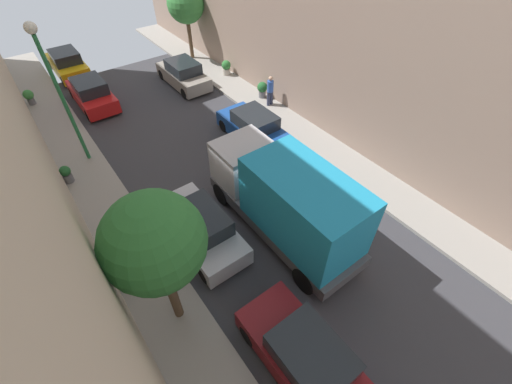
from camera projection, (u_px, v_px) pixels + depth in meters
The scene contains 19 objects.
ground at pixel (251, 200), 14.10m from camera, with size 32.00×32.00×0.00m, color #38383D.
sidewalk_left at pixel (139, 259), 11.91m from camera, with size 2.00×44.00×0.15m, color gray.
sidewalk_right at pixel (333, 155), 16.18m from camera, with size 2.00×44.00×0.15m, color gray.
parked_car_left_1 at pixel (307, 359), 8.92m from camera, with size 1.78×4.20×1.57m.
parked_car_left_2 at pixel (200, 228), 12.11m from camera, with size 1.78×4.20×1.57m.
parked_car_left_3 at pixel (92, 94), 19.14m from camera, with size 1.78×4.20×1.57m.
parked_car_left_4 at pixel (68, 64), 21.98m from camera, with size 1.78×4.20×1.57m.
parked_car_right_1 at pixel (254, 128), 16.68m from camera, with size 1.78×4.20×1.57m.
parked_car_right_2 at pixel (183, 74), 20.88m from camera, with size 1.78×4.20×1.57m.
delivery_truck at pixel (286, 200), 11.63m from camera, with size 2.26×6.60×3.38m.
pedestrian at pixel (270, 90), 18.73m from camera, with size 0.40×0.36×1.72m.
street_tree_1 at pixel (185, 4), 21.61m from camera, with size 2.42×2.42×4.71m.
street_tree_2 at pixel (154, 243), 7.83m from camera, with size 2.55×2.55×4.97m.
potted_plant_0 at pixel (226, 67), 21.78m from camera, with size 0.59×0.59×0.93m.
potted_plant_2 at pixel (66, 174), 14.40m from camera, with size 0.45×0.45×0.83m.
potted_plant_3 at pixel (120, 268), 11.02m from camera, with size 0.69×0.69×0.90m.
potted_plant_4 at pixel (29, 96), 19.08m from camera, with size 0.55×0.55×0.86m.
potted_plant_5 at pixel (262, 89), 19.65m from camera, with size 0.60×0.60×0.92m.
lamp_post at pixel (54, 79), 13.10m from camera, with size 0.44×0.44×6.10m.
Camera 1 is at (-5.69, -7.92, 10.19)m, focal length 23.32 mm.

